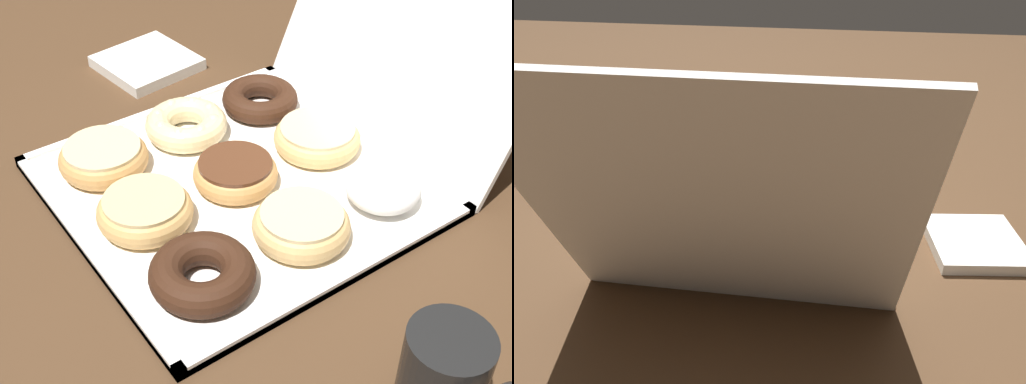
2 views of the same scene
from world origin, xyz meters
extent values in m
plane|color=#4C331E|center=(0.00, 0.00, 0.00)|extent=(3.00, 3.00, 0.00)
cube|color=white|center=(0.00, 0.00, 0.01)|extent=(0.42, 0.42, 0.01)
cube|color=white|center=(0.00, -0.20, 0.01)|extent=(0.42, 0.01, 0.01)
cube|color=white|center=(0.00, 0.20, 0.01)|extent=(0.42, 0.01, 0.01)
cube|color=white|center=(-0.20, 0.00, 0.01)|extent=(0.01, 0.42, 0.01)
cube|color=white|center=(0.20, 0.00, 0.01)|extent=(0.01, 0.42, 0.01)
cube|color=white|center=(0.00, 0.29, 0.17)|extent=(0.42, 0.16, 0.35)
torus|color=tan|center=(-0.12, -0.12, 0.03)|extent=(0.12, 0.12, 0.03)
cylinder|color=beige|center=(-0.12, -0.12, 0.04)|extent=(0.10, 0.10, 0.01)
torus|color=tan|center=(0.00, -0.13, 0.03)|extent=(0.11, 0.11, 0.04)
cylinder|color=#EACC8C|center=(0.00, -0.13, 0.04)|extent=(0.10, 0.10, 0.01)
torus|color=#381E11|center=(0.12, -0.13, 0.03)|extent=(0.12, 0.12, 0.04)
torus|color=beige|center=(-0.13, 0.01, 0.03)|extent=(0.11, 0.11, 0.04)
sphere|color=beige|center=(-0.09, 0.01, 0.04)|extent=(0.02, 0.02, 0.02)
sphere|color=beige|center=(-0.10, 0.03, 0.04)|extent=(0.02, 0.02, 0.02)
sphere|color=beige|center=(-0.13, 0.04, 0.04)|extent=(0.02, 0.02, 0.02)
sphere|color=beige|center=(-0.15, 0.03, 0.04)|extent=(0.02, 0.02, 0.02)
sphere|color=beige|center=(-0.17, 0.01, 0.04)|extent=(0.02, 0.02, 0.02)
sphere|color=beige|center=(-0.15, -0.02, 0.04)|extent=(0.02, 0.02, 0.02)
sphere|color=beige|center=(-0.13, -0.03, 0.04)|extent=(0.02, 0.02, 0.02)
sphere|color=beige|center=(-0.10, -0.02, 0.04)|extent=(0.02, 0.02, 0.02)
torus|color=tan|center=(0.00, 0.00, 0.03)|extent=(0.11, 0.11, 0.03)
cylinder|color=#59331E|center=(0.00, 0.00, 0.04)|extent=(0.09, 0.09, 0.01)
torus|color=#E5B770|center=(0.13, 0.01, 0.03)|extent=(0.11, 0.11, 0.04)
cylinder|color=beige|center=(0.13, 0.01, 0.05)|extent=(0.10, 0.10, 0.01)
torus|color=#381E11|center=(-0.12, 0.13, 0.03)|extent=(0.11, 0.11, 0.03)
torus|color=#E5B770|center=(0.00, 0.13, 0.03)|extent=(0.12, 0.12, 0.03)
cylinder|color=beige|center=(0.00, 0.13, 0.04)|extent=(0.10, 0.10, 0.01)
ellipsoid|color=white|center=(0.13, 0.13, 0.03)|extent=(0.09, 0.09, 0.04)
cylinder|color=black|center=(0.37, -0.03, 0.05)|extent=(0.08, 0.08, 0.10)
cylinder|color=black|center=(0.37, -0.03, 0.10)|extent=(0.07, 0.07, 0.01)
cube|color=white|center=(-0.34, 0.06, 0.01)|extent=(0.15, 0.15, 0.02)
camera|label=1|loc=(0.58, -0.38, 0.57)|focal=49.79mm
camera|label=2|loc=(-0.12, 0.70, 0.45)|focal=34.12mm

